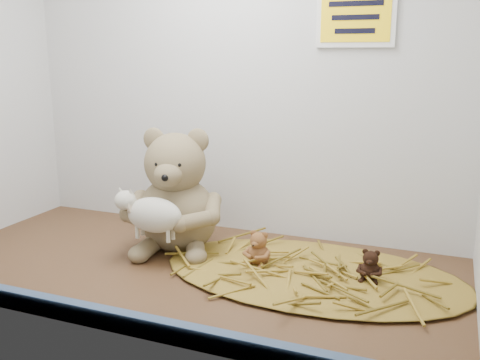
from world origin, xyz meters
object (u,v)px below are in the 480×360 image
at_px(main_teddy, 177,189).
at_px(mini_teddy_tan, 259,246).
at_px(mini_teddy_brown, 370,263).
at_px(toy_lamb, 154,215).

relative_size(main_teddy, mini_teddy_tan, 3.85).
bearing_deg(mini_teddy_tan, mini_teddy_brown, 8.21).
relative_size(main_teddy, toy_lamb, 1.72).
bearing_deg(main_teddy, toy_lamb, -104.27).
distance_m(main_teddy, mini_teddy_brown, 0.49).
height_order(mini_teddy_tan, mini_teddy_brown, mini_teddy_tan).
bearing_deg(mini_teddy_tan, toy_lamb, -158.51).
height_order(toy_lamb, mini_teddy_tan, toy_lamb).
xyz_separation_m(toy_lamb, mini_teddy_tan, (0.23, 0.06, -0.06)).
relative_size(toy_lamb, mini_teddy_brown, 2.61).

